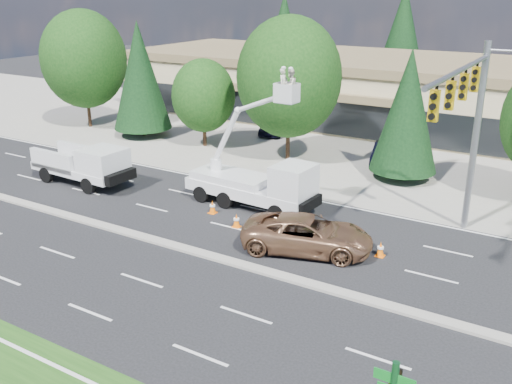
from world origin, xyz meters
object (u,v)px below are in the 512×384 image
Objects in this scene: utility_pickup at (86,168)px; minivan at (307,234)px; signal_mast at (470,115)px; bucket_truck at (260,179)px.

utility_pickup is 15.47m from minivan.
minivan is at bearing -3.08° from utility_pickup.
signal_mast is 1.74× the size of minivan.
minivan is (15.41, -1.38, -0.19)m from utility_pickup.
utility_pickup is at bearing -172.21° from signal_mast.
signal_mast reaches higher than utility_pickup.
minivan is (4.45, -3.36, -0.85)m from bucket_truck.
minivan is (-5.52, -4.24, -5.25)m from signal_mast.
bucket_truck reaches higher than minivan.
signal_mast is 1.33× the size of bucket_truck.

